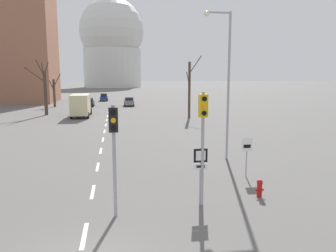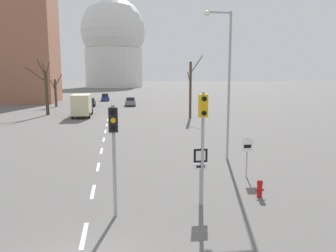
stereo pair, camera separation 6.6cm
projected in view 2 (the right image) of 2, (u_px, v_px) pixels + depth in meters
name	position (u px, v px, depth m)	size (l,w,h in m)	color
lane_stripe_0	(84.00, 235.00, 11.56)	(0.16, 2.00, 0.01)	silver
lane_stripe_1	(93.00, 192.00, 15.96)	(0.16, 2.00, 0.01)	silver
lane_stripe_2	(98.00, 167.00, 20.36)	(0.16, 2.00, 0.01)	silver
lane_stripe_3	(101.00, 151.00, 24.75)	(0.16, 2.00, 0.01)	silver
lane_stripe_4	(104.00, 140.00, 29.15)	(0.16, 2.00, 0.01)	silver
lane_stripe_5	(105.00, 131.00, 33.55)	(0.16, 2.00, 0.01)	silver
lane_stripe_6	(107.00, 125.00, 37.94)	(0.16, 2.00, 0.01)	silver
lane_stripe_7	(108.00, 120.00, 42.34)	(0.16, 2.00, 0.01)	silver
lane_stripe_8	(109.00, 116.00, 46.74)	(0.16, 2.00, 0.01)	silver
lane_stripe_9	(109.00, 112.00, 51.13)	(0.16, 2.00, 0.01)	silver
traffic_signal_near_right	(203.00, 127.00, 13.77)	(0.36, 0.34, 4.94)	#9E9EA3
traffic_signal_centre_tall	(114.00, 139.00, 12.69)	(0.36, 0.34, 4.49)	#9E9EA3
route_sign_post	(200.00, 166.00, 14.01)	(0.60, 0.08, 2.58)	#9E9EA3
speed_limit_sign	(247.00, 150.00, 18.10)	(0.60, 0.08, 2.27)	#9E9EA3
fire_hydrant	(260.00, 188.00, 15.18)	(0.40, 0.34, 0.84)	#B21414
street_lamp_right	(225.00, 73.00, 21.36)	(1.83, 0.36, 9.68)	#9E9EA3
sedan_near_left	(130.00, 102.00, 62.54)	(1.87, 3.99, 1.64)	slate
sedan_near_right	(105.00, 97.00, 75.57)	(1.73, 4.15, 1.70)	navy
sedan_mid_centre	(90.00, 102.00, 61.16)	(1.97, 4.33, 1.58)	black
delivery_truck	(82.00, 105.00, 45.62)	(2.44, 7.20, 3.14)	#333842
bare_tree_left_near	(56.00, 92.00, 60.39)	(1.98, 1.58, 6.10)	#473828
bare_tree_right_near	(191.00, 88.00, 43.90)	(2.17, 3.77, 8.38)	#473828
bare_tree_left_far	(46.00, 89.00, 47.27)	(2.86, 2.71, 7.94)	#473828
capitol_dome	(113.00, 43.00, 169.64)	(32.97, 32.97, 46.57)	silver
apartment_block_left	(10.00, 33.00, 69.55)	(18.00, 14.00, 29.50)	#9E664C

